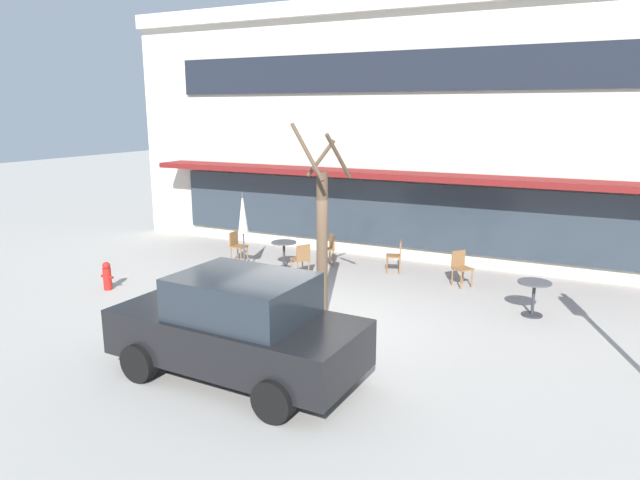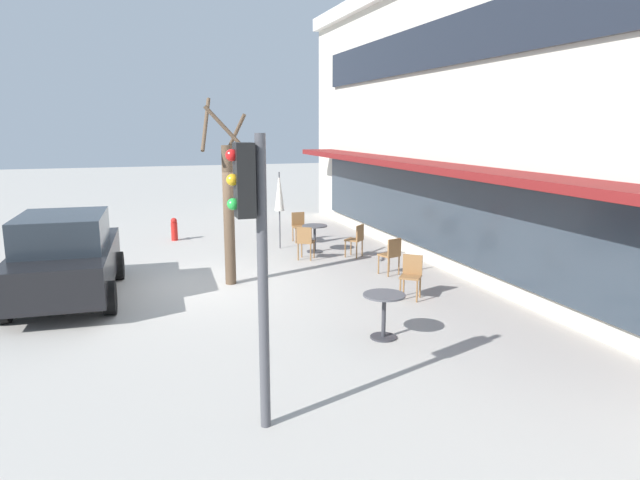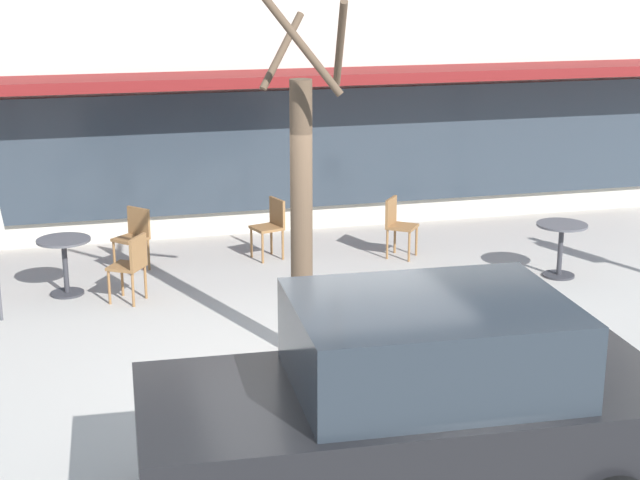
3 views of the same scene
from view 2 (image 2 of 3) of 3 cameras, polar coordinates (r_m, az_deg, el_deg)
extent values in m
plane|color=#ADA8A0|center=(12.87, -12.52, -4.60)|extent=(80.00, 80.00, 0.00)
cube|color=beige|center=(16.64, 24.28, 11.26)|extent=(18.77, 8.00, 7.47)
cube|color=maroon|center=(14.03, 9.90, 7.39)|extent=(15.95, 1.10, 0.16)
cube|color=#1E232D|center=(14.36, 12.12, 18.72)|extent=(15.02, 0.10, 1.10)
cube|color=#2D3842|center=(14.39, 11.46, 2.62)|extent=(15.02, 0.10, 1.90)
cylinder|color=#333338|center=(16.00, -0.54, -1.15)|extent=(0.44, 0.44, 0.03)
cylinder|color=#333338|center=(15.93, -0.54, 0.13)|extent=(0.07, 0.07, 0.70)
cylinder|color=#4C4C51|center=(15.86, -0.54, 1.43)|extent=(0.70, 0.70, 0.03)
cylinder|color=#333338|center=(9.70, 6.35, -9.63)|extent=(0.44, 0.44, 0.03)
cylinder|color=#333338|center=(9.57, 6.40, -7.59)|extent=(0.07, 0.07, 0.70)
cylinder|color=#4C4C51|center=(9.46, 6.44, -5.49)|extent=(0.70, 0.70, 0.03)
cylinder|color=#4C4C51|center=(16.34, -4.07, 2.95)|extent=(0.04, 0.04, 2.20)
cone|color=silver|center=(16.27, -4.09, 4.87)|extent=(0.28, 0.28, 1.10)
cylinder|color=olive|center=(11.60, 9.68, -5.10)|extent=(0.04, 0.04, 0.45)
cylinder|color=olive|center=(11.66, 8.03, -4.96)|extent=(0.04, 0.04, 0.45)
cylinder|color=olive|center=(11.92, 9.97, -4.66)|extent=(0.04, 0.04, 0.45)
cylinder|color=olive|center=(11.98, 8.36, -4.52)|extent=(0.04, 0.04, 0.45)
cube|color=olive|center=(11.72, 9.05, -3.66)|extent=(0.56, 0.56, 0.04)
cube|color=olive|center=(11.84, 9.24, -2.41)|extent=(0.28, 0.34, 0.40)
cylinder|color=olive|center=(15.31, -1.84, -0.92)|extent=(0.04, 0.04, 0.45)
cylinder|color=olive|center=(15.22, -0.61, -0.99)|extent=(0.04, 0.04, 0.45)
cylinder|color=olive|center=(14.99, -2.20, -1.19)|extent=(0.04, 0.04, 0.45)
cylinder|color=olive|center=(14.90, -0.94, -1.26)|extent=(0.04, 0.04, 0.45)
cube|color=olive|center=(15.05, -1.40, -0.18)|extent=(0.55, 0.55, 0.04)
cube|color=olive|center=(14.84, -1.59, 0.52)|extent=(0.25, 0.36, 0.40)
cylinder|color=olive|center=(13.67, 5.88, -2.47)|extent=(0.04, 0.04, 0.45)
cylinder|color=olive|center=(13.90, 6.92, -2.27)|extent=(0.04, 0.04, 0.45)
cylinder|color=olive|center=(13.43, 6.84, -2.75)|extent=(0.04, 0.04, 0.45)
cylinder|color=olive|center=(13.66, 7.89, -2.54)|extent=(0.04, 0.04, 0.45)
cube|color=olive|center=(13.61, 6.91, -1.50)|extent=(0.50, 0.50, 0.04)
cube|color=olive|center=(13.43, 7.45, -0.72)|extent=(0.16, 0.39, 0.40)
cylinder|color=olive|center=(17.25, -1.34, 0.47)|extent=(0.04, 0.04, 0.45)
cylinder|color=olive|center=(17.16, -2.43, 0.41)|extent=(0.04, 0.04, 0.45)
cylinder|color=olive|center=(17.57, -1.66, 0.67)|extent=(0.04, 0.04, 0.45)
cylinder|color=olive|center=(17.48, -2.73, 0.61)|extent=(0.04, 0.04, 0.45)
cube|color=olive|center=(17.32, -2.05, 1.34)|extent=(0.40, 0.40, 0.04)
cube|color=olive|center=(17.45, -2.22, 2.15)|extent=(0.04, 0.40, 0.40)
cylinder|color=olive|center=(15.32, 2.54, -0.92)|extent=(0.04, 0.04, 0.45)
cylinder|color=olive|center=(15.62, 3.11, -0.69)|extent=(0.04, 0.04, 0.45)
cylinder|color=olive|center=(15.17, 3.68, -1.06)|extent=(0.04, 0.04, 0.45)
cylinder|color=olive|center=(15.47, 4.24, -0.82)|extent=(0.04, 0.04, 0.45)
cube|color=olive|center=(15.35, 3.40, 0.02)|extent=(0.56, 0.56, 0.04)
cube|color=olive|center=(15.23, 4.02, 0.77)|extent=(0.30, 0.32, 0.40)
cube|color=black|center=(12.67, -24.02, -2.31)|extent=(4.28, 1.99, 0.76)
cube|color=#232B33|center=(12.39, -24.38, 0.77)|extent=(2.17, 1.70, 0.68)
cylinder|color=black|center=(14.16, -26.78, -2.77)|extent=(0.65, 0.25, 0.64)
cylinder|color=black|center=(13.92, -19.50, -2.43)|extent=(0.65, 0.25, 0.64)
cylinder|color=black|center=(11.70, -29.13, -5.77)|extent=(0.65, 0.25, 0.64)
cylinder|color=black|center=(11.41, -20.28, -5.44)|extent=(0.65, 0.25, 0.64)
cylinder|color=brown|center=(12.66, -9.10, 2.38)|extent=(0.24, 0.24, 3.07)
cylinder|color=brown|center=(12.10, -9.42, 10.92)|extent=(0.24, 0.87, 0.95)
cylinder|color=brown|center=(12.69, -8.38, 10.61)|extent=(0.57, 0.39, 0.79)
cylinder|color=brown|center=(12.58, -11.37, 11.29)|extent=(0.91, 0.37, 1.14)
cylinder|color=#47474C|center=(6.45, -5.72, -4.68)|extent=(0.12, 0.12, 3.40)
cube|color=black|center=(6.19, -7.57, 5.93)|extent=(0.26, 0.20, 0.80)
sphere|color=red|center=(6.15, -8.84, 8.38)|extent=(0.13, 0.13, 0.13)
sphere|color=gold|center=(6.16, -8.77, 5.97)|extent=(0.13, 0.13, 0.13)
sphere|color=green|center=(6.19, -8.70, 3.57)|extent=(0.13, 0.13, 0.13)
cylinder|color=red|center=(18.15, -14.36, 0.82)|extent=(0.20, 0.20, 0.55)
sphere|color=red|center=(18.09, -14.41, 1.86)|extent=(0.19, 0.19, 0.19)
cylinder|color=red|center=(18.27, -14.40, 1.06)|extent=(0.10, 0.07, 0.07)
cylinder|color=red|center=(18.01, -14.34, 0.92)|extent=(0.10, 0.07, 0.07)
camera|label=1|loc=(11.27, -69.56, 8.40)|focal=32.00mm
camera|label=3|loc=(16.75, -47.64, 10.34)|focal=55.00mm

